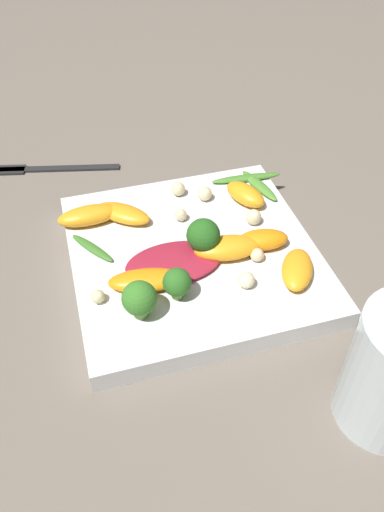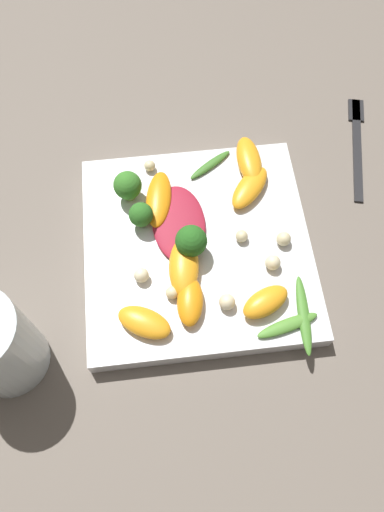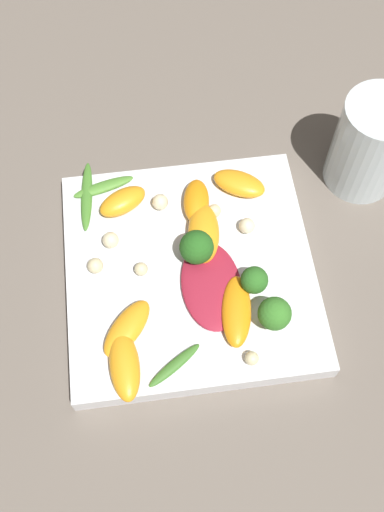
{
  "view_description": "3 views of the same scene",
  "coord_description": "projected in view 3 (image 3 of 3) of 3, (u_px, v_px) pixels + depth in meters",
  "views": [
    {
      "loc": [
        0.38,
        -0.11,
        0.4
      ],
      "look_at": [
        0.02,
        -0.01,
        0.03
      ],
      "focal_mm": 35.0,
      "sensor_mm": 36.0,
      "label": 1
    },
    {
      "loc": [
        0.04,
        0.26,
        0.55
      ],
      "look_at": [
        0.01,
        0.02,
        0.03
      ],
      "focal_mm": 35.0,
      "sensor_mm": 36.0,
      "label": 2
    },
    {
      "loc": [
        -0.03,
        -0.28,
        0.6
      ],
      "look_at": [
        0.0,
        0.0,
        0.04
      ],
      "focal_mm": 42.0,
      "sensor_mm": 36.0,
      "label": 3
    }
  ],
  "objects": [
    {
      "name": "ground_plane",
      "position": [
        190.0,
        276.0,
        0.66
      ],
      "size": [
        2.4,
        2.4,
        0.0
      ],
      "primitive_type": "plane",
      "color": "#6B6056"
    },
    {
      "name": "plate",
      "position": [
        190.0,
        271.0,
        0.65
      ],
      "size": [
        0.26,
        0.26,
        0.02
      ],
      "color": "white",
      "rests_on": "ground_plane"
    },
    {
      "name": "drinking_glass",
      "position": [
        370.0,
        145.0,
        0.67
      ],
      "size": [
        0.08,
        0.08,
        0.12
      ],
      "color": "silver",
      "rests_on": "ground_plane"
    },
    {
      "name": "radicchio_leaf_0",
      "position": [
        211.0,
        285.0,
        0.62
      ],
      "size": [
        0.06,
        0.1,
        0.01
      ],
      "color": "maroon",
      "rests_on": "plate"
    },
    {
      "name": "orange_segment_0",
      "position": [
        125.0,
        366.0,
        0.58
      ],
      "size": [
        0.03,
        0.07,
        0.02
      ],
      "color": "orange",
      "rests_on": "plate"
    },
    {
      "name": "orange_segment_1",
      "position": [
        123.0,
        201.0,
        0.66
      ],
      "size": [
        0.06,
        0.05,
        0.02
      ],
      "color": "orange",
      "rests_on": "plate"
    },
    {
      "name": "orange_segment_2",
      "position": [
        239.0,
        183.0,
        0.68
      ],
      "size": [
        0.07,
        0.06,
        0.02
      ],
      "color": "orange",
      "rests_on": "plate"
    },
    {
      "name": "orange_segment_3",
      "position": [
        196.0,
        201.0,
        0.66
      ],
      "size": [
        0.04,
        0.06,
        0.02
      ],
      "color": "orange",
      "rests_on": "plate"
    },
    {
      "name": "orange_segment_4",
      "position": [
        127.0,
        328.0,
        0.6
      ],
      "size": [
        0.07,
        0.07,
        0.02
      ],
      "color": "orange",
      "rests_on": "plate"
    },
    {
      "name": "orange_segment_5",
      "position": [
        236.0,
        311.0,
        0.61
      ],
      "size": [
        0.04,
        0.08,
        0.02
      ],
      "color": "orange",
      "rests_on": "plate"
    },
    {
      "name": "orange_segment_6",
      "position": [
        204.0,
        233.0,
        0.65
      ],
      "size": [
        0.04,
        0.08,
        0.02
      ],
      "color": "orange",
      "rests_on": "plate"
    },
    {
      "name": "broccoli_floret_0",
      "position": [
        197.0,
        248.0,
        0.62
      ],
      "size": [
        0.04,
        0.04,
        0.04
      ],
      "color": "#7A9E51",
      "rests_on": "plate"
    },
    {
      "name": "broccoli_floret_1",
      "position": [
        254.0,
        280.0,
        0.61
      ],
      "size": [
        0.03,
        0.03,
        0.04
      ],
      "color": "#7A9E51",
      "rests_on": "plate"
    },
    {
      "name": "broccoli_floret_2",
      "position": [
        274.0,
        314.0,
        0.59
      ],
      "size": [
        0.03,
        0.03,
        0.04
      ],
      "color": "#7A9E51",
      "rests_on": "plate"
    },
    {
      "name": "arugula_sprig_0",
      "position": [
        87.0,
        196.0,
        0.68
      ],
      "size": [
        0.02,
        0.09,
        0.01
      ],
      "color": "#47842D",
      "rests_on": "plate"
    },
    {
      "name": "arugula_sprig_1",
      "position": [
        104.0,
        187.0,
        0.68
      ],
      "size": [
        0.07,
        0.03,
        0.01
      ],
      "color": "#518E33",
      "rests_on": "plate"
    },
    {
      "name": "arugula_sprig_2",
      "position": [
        175.0,
        365.0,
        0.59
      ],
      "size": [
        0.06,
        0.05,
        0.01
      ],
      "color": "#3D7528",
      "rests_on": "plate"
    },
    {
      "name": "macadamia_nut_0",
      "position": [
        214.0,
        211.0,
        0.66
      ],
      "size": [
        0.01,
        0.01,
        0.01
      ],
      "color": "beige",
      "rests_on": "plate"
    },
    {
      "name": "macadamia_nut_1",
      "position": [
        111.0,
        240.0,
        0.64
      ],
      "size": [
        0.02,
        0.02,
        0.02
      ],
      "color": "beige",
      "rests_on": "plate"
    },
    {
      "name": "macadamia_nut_2",
      "position": [
        160.0,
        202.0,
        0.67
      ],
      "size": [
        0.02,
        0.02,
        0.02
      ],
      "color": "beige",
      "rests_on": "plate"
    },
    {
      "name": "macadamia_nut_3",
      "position": [
        247.0,
        226.0,
        0.65
      ],
      "size": [
        0.02,
        0.02,
        0.02
      ],
      "color": "beige",
      "rests_on": "plate"
    },
    {
      "name": "macadamia_nut_4",
      "position": [
        95.0,
        266.0,
        0.63
      ],
      "size": [
        0.02,
        0.02,
        0.02
      ],
      "color": "beige",
      "rests_on": "plate"
    },
    {
      "name": "macadamia_nut_5",
      "position": [
        252.0,
        358.0,
        0.59
      ],
      "size": [
        0.01,
        0.01,
        0.01
      ],
      "color": "beige",
      "rests_on": "plate"
    },
    {
      "name": "macadamia_nut_6",
      "position": [
        141.0,
        271.0,
        0.63
      ],
      "size": [
        0.01,
        0.01,
        0.01
      ],
      "color": "beige",
      "rests_on": "plate"
    }
  ]
}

